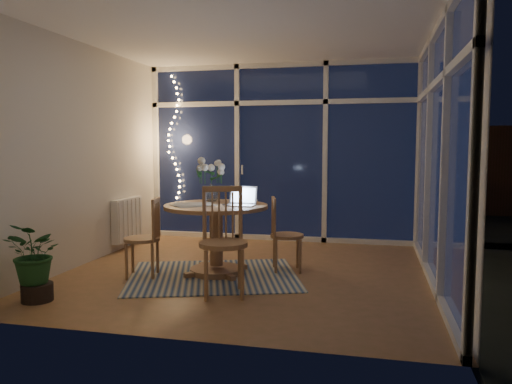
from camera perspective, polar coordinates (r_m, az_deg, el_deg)
floor at (r=5.62m, az=-0.83°, el=-9.15°), size 4.00×4.00×0.00m
ceiling at (r=5.57m, az=-0.87°, el=17.71°), size 4.00×4.00×0.00m
wall_back at (r=7.40m, az=2.89°, el=4.50°), size 4.00×0.04×2.60m
wall_front at (r=3.54m, az=-8.69°, el=3.57°), size 4.00×0.04×2.60m
wall_left at (r=6.24m, az=-19.04°, el=4.07°), size 0.04×4.00×2.60m
wall_right at (r=5.33m, az=20.56°, el=3.86°), size 0.04×4.00×2.60m
window_wall_back at (r=7.36m, az=2.84°, el=4.50°), size 4.00×0.10×2.60m
window_wall_right at (r=5.32m, az=20.14°, el=3.87°), size 0.10×4.00×2.60m
radiator at (r=7.06m, az=-14.52°, el=-3.04°), size 0.10×0.70×0.58m
fairy_lights at (r=7.75m, az=-9.42°, el=6.14°), size 0.24×0.10×1.85m
garden_patio at (r=10.42m, az=8.50°, el=-2.82°), size 12.00×6.00×0.10m
garden_fence at (r=10.87m, az=6.16°, el=2.63°), size 11.00×0.08×1.80m
neighbour_roof at (r=13.84m, az=8.98°, el=8.54°), size 7.00×3.00×2.20m
garden_shrubs at (r=8.99m, az=-0.57°, el=-0.78°), size 0.90×0.90×0.90m
rug at (r=5.47m, az=-4.86°, el=-9.52°), size 2.14×1.92×0.01m
dining_table at (r=5.48m, az=-4.57°, el=-5.44°), size 1.43×1.43×0.77m
chair_left at (r=5.48m, az=-12.92°, el=-5.05°), size 0.48×0.48×0.86m
chair_right at (r=5.60m, az=3.57°, el=-4.79°), size 0.48×0.48×0.84m
chair_front at (r=4.68m, az=-3.75°, el=-5.63°), size 0.61×0.61×1.03m
laptop at (r=5.29m, az=-1.80°, el=-0.39°), size 0.31×0.27×0.22m
flower_vase at (r=5.76m, az=-5.13°, el=-0.01°), size 0.26×0.26×0.21m
bowl at (r=5.54m, az=-0.61°, el=-1.09°), size 0.19×0.19×0.04m
newspapers at (r=5.39m, az=-7.19°, el=-1.45°), size 0.52×0.50×0.01m
phone at (r=5.38m, az=-3.28°, el=-1.45°), size 0.12×0.09×0.01m
potted_plant at (r=4.94m, az=-23.86°, el=-7.10°), size 0.67×0.62×0.76m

